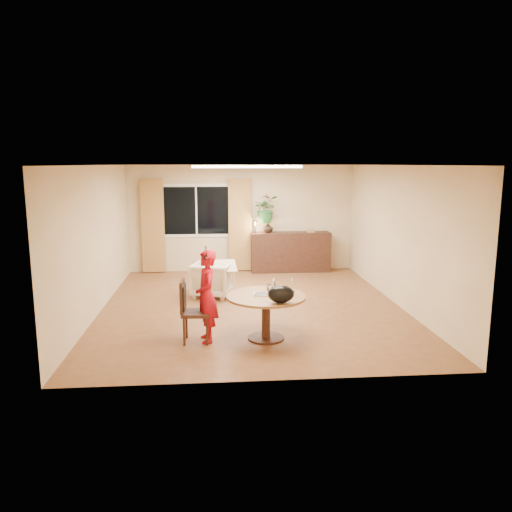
{
  "coord_description": "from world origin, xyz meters",
  "views": [
    {
      "loc": [
        -0.68,
        -8.96,
        2.63
      ],
      "look_at": [
        0.06,
        -0.2,
        0.99
      ],
      "focal_mm": 35.0,
      "sensor_mm": 36.0,
      "label": 1
    }
  ],
  "objects_px": {
    "sideboard": "(290,252)",
    "dining_table": "(266,305)",
    "dining_chair": "(196,311)",
    "child": "(207,296)",
    "armchair": "(212,279)"
  },
  "relations": [
    {
      "from": "sideboard",
      "to": "dining_table",
      "type": "bearing_deg",
      "value": -103.04
    },
    {
      "from": "dining_table",
      "to": "sideboard",
      "type": "height_order",
      "value": "sideboard"
    },
    {
      "from": "dining_table",
      "to": "dining_chair",
      "type": "relative_size",
      "value": 1.27
    },
    {
      "from": "sideboard",
      "to": "dining_chair",
      "type": "bearing_deg",
      "value": -114.13
    },
    {
      "from": "dining_chair",
      "to": "child",
      "type": "xyz_separation_m",
      "value": [
        0.16,
        0.02,
        0.22
      ]
    },
    {
      "from": "dining_chair",
      "to": "child",
      "type": "height_order",
      "value": "child"
    },
    {
      "from": "dining_chair",
      "to": "child",
      "type": "distance_m",
      "value": 0.27
    },
    {
      "from": "dining_chair",
      "to": "armchair",
      "type": "bearing_deg",
      "value": 87.78
    },
    {
      "from": "child",
      "to": "sideboard",
      "type": "bearing_deg",
      "value": 148.21
    },
    {
      "from": "sideboard",
      "to": "armchair",
      "type": "bearing_deg",
      "value": -131.0
    },
    {
      "from": "child",
      "to": "armchair",
      "type": "xyz_separation_m",
      "value": [
        0.08,
        2.58,
        -0.35
      ]
    },
    {
      "from": "dining_chair",
      "to": "sideboard",
      "type": "relative_size",
      "value": 0.49
    },
    {
      "from": "dining_chair",
      "to": "sideboard",
      "type": "height_order",
      "value": "sideboard"
    },
    {
      "from": "armchair",
      "to": "sideboard",
      "type": "height_order",
      "value": "sideboard"
    },
    {
      "from": "dining_chair",
      "to": "dining_table",
      "type": "bearing_deg",
      "value": 4.56
    }
  ]
}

